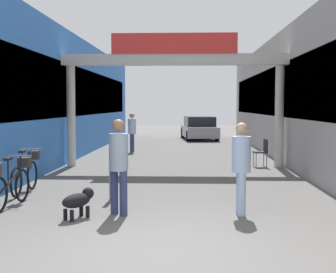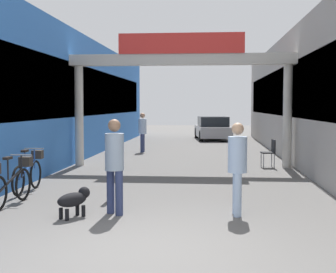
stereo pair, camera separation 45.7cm
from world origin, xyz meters
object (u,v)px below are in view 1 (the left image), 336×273
at_px(parked_car_silver, 199,128).
at_px(pedestrian_companion, 241,162).
at_px(dog_on_leash, 79,200).
at_px(bicycle_black_second, 14,184).
at_px(bicycle_blue_third, 26,173).
at_px(pedestrian_with_dog, 119,160).
at_px(bollard_post_metal, 111,175).
at_px(pedestrian_carrying_crate, 132,130).
at_px(cafe_chair_black_nearer, 262,150).

bearing_deg(parked_car_silver, pedestrian_companion, -89.19).
relative_size(pedestrian_companion, dog_on_leash, 2.35).
xyz_separation_m(bicycle_black_second, bicycle_blue_third, (-0.24, 1.40, 0.00)).
xyz_separation_m(pedestrian_with_dog, bollard_post_metal, (-0.35, 1.33, -0.47)).
bearing_deg(dog_on_leash, bollard_post_metal, 78.89).
relative_size(pedestrian_carrying_crate, bollard_post_metal, 1.60).
distance_m(pedestrian_carrying_crate, bicycle_blue_third, 9.28).
distance_m(pedestrian_with_dog, pedestrian_companion, 2.20).
distance_m(dog_on_leash, bollard_post_metal, 1.65).
bearing_deg(pedestrian_with_dog, bicycle_black_second, 163.03).
relative_size(bollard_post_metal, cafe_chair_black_nearer, 1.16).
height_order(pedestrian_carrying_crate, bicycle_black_second, pedestrian_carrying_crate).
xyz_separation_m(pedestrian_carrying_crate, parked_car_silver, (3.02, 7.49, -0.30)).
distance_m(bicycle_blue_third, cafe_chair_black_nearer, 7.67).
height_order(dog_on_leash, bollard_post_metal, bollard_post_metal).
relative_size(bicycle_blue_third, parked_car_silver, 0.41).
bearing_deg(pedestrian_with_dog, parked_car_silver, 84.10).
distance_m(pedestrian_companion, parked_car_silver, 18.61).
distance_m(cafe_chair_black_nearer, parked_car_silver, 12.08).
distance_m(bicycle_blue_third, bollard_post_metal, 2.19).
bearing_deg(pedestrian_companion, bicycle_blue_third, 157.09).
bearing_deg(bicycle_blue_third, pedestrian_companion, -22.91).
distance_m(pedestrian_companion, pedestrian_carrying_crate, 11.59).
bearing_deg(dog_on_leash, pedestrian_with_dog, 22.71).
bearing_deg(pedestrian_carrying_crate, cafe_chair_black_nearer, -43.36).
distance_m(bicycle_black_second, bollard_post_metal, 1.94).
height_order(bollard_post_metal, parked_car_silver, parked_car_silver).
bearing_deg(pedestrian_with_dog, cafe_chair_black_nearer, 61.68).
xyz_separation_m(bicycle_black_second, parked_car_silver, (4.10, 18.06, 0.21)).
bearing_deg(bicycle_blue_third, dog_on_leash, -53.34).
relative_size(pedestrian_carrying_crate, parked_car_silver, 0.40).
distance_m(pedestrian_companion, bicycle_blue_third, 5.02).
relative_size(pedestrian_companion, pedestrian_carrying_crate, 1.01).
height_order(pedestrian_with_dog, bicycle_blue_third, pedestrian_with_dog).
bearing_deg(pedestrian_companion, bicycle_black_second, 172.92).
xyz_separation_m(pedestrian_carrying_crate, dog_on_leash, (0.42, -11.51, -0.62)).
bearing_deg(pedestrian_carrying_crate, parked_car_silver, 68.06).
bearing_deg(cafe_chair_black_nearer, pedestrian_with_dog, -118.32).
bearing_deg(pedestrian_carrying_crate, pedestrian_with_dog, -84.51).
height_order(pedestrian_with_dog, bollard_post_metal, pedestrian_with_dog).
xyz_separation_m(bollard_post_metal, parked_car_silver, (2.28, 17.40, 0.12)).
bearing_deg(bollard_post_metal, dog_on_leash, -101.11).
height_order(dog_on_leash, parked_car_silver, parked_car_silver).
relative_size(pedestrian_carrying_crate, cafe_chair_black_nearer, 1.86).
relative_size(pedestrian_companion, bollard_post_metal, 1.62).
height_order(bicycle_blue_third, cafe_chair_black_nearer, bicycle_blue_third).
relative_size(dog_on_leash, bollard_post_metal, 0.69).
xyz_separation_m(pedestrian_carrying_crate, bicycle_black_second, (-1.08, -10.58, -0.51)).
bearing_deg(parked_car_silver, pedestrian_carrying_crate, -111.94).
bearing_deg(pedestrian_companion, dog_on_leash, -172.12).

